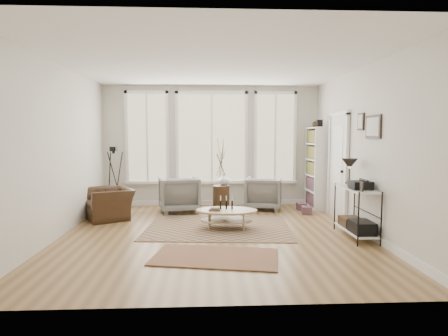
{
  "coord_description": "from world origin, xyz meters",
  "views": [
    {
      "loc": [
        -0.13,
        -6.37,
        1.72
      ],
      "look_at": [
        0.2,
        0.6,
        1.1
      ],
      "focal_mm": 30.0,
      "sensor_mm": 36.0,
      "label": 1
    }
  ],
  "objects": [
    {
      "name": "room",
      "position": [
        0.02,
        0.03,
        1.43
      ],
      "size": [
        5.5,
        5.54,
        2.9
      ],
      "color": "olive",
      "rests_on": "ground"
    },
    {
      "name": "bay_window",
      "position": [
        0.0,
        2.71,
        1.61
      ],
      "size": [
        4.14,
        0.12,
        2.24
      ],
      "color": "#C6B581",
      "rests_on": "ground"
    },
    {
      "name": "door",
      "position": [
        2.57,
        1.15,
        1.12
      ],
      "size": [
        0.09,
        1.06,
        2.22
      ],
      "color": "silver",
      "rests_on": "ground"
    },
    {
      "name": "bookcase",
      "position": [
        2.44,
        2.23,
        0.96
      ],
      "size": [
        0.31,
        0.85,
        2.06
      ],
      "color": "white",
      "rests_on": "ground"
    },
    {
      "name": "low_shelf",
      "position": [
        2.38,
        -0.3,
        0.51
      ],
      "size": [
        0.38,
        1.08,
        1.3
      ],
      "color": "white",
      "rests_on": "ground"
    },
    {
      "name": "wall_art",
      "position": [
        2.58,
        -0.27,
        1.88
      ],
      "size": [
        0.04,
        0.88,
        0.44
      ],
      "color": "black",
      "rests_on": "ground"
    },
    {
      "name": "rug_main",
      "position": [
        0.08,
        0.45,
        0.01
      ],
      "size": [
        2.77,
        2.17,
        0.01
      ],
      "primitive_type": "cube",
      "rotation": [
        0.0,
        0.0,
        -0.08
      ],
      "color": "brown",
      "rests_on": "ground"
    },
    {
      "name": "rug_runner",
      "position": [
        -0.01,
        -1.24,
        0.01
      ],
      "size": [
        1.89,
        1.28,
        0.01
      ],
      "primitive_type": "cube",
      "rotation": [
        0.0,
        0.0,
        -0.19
      ],
      "color": "brown",
      "rests_on": "ground"
    },
    {
      "name": "coffee_table",
      "position": [
        0.23,
        0.37,
        0.28
      ],
      "size": [
        1.17,
        0.8,
        0.51
      ],
      "color": "tan",
      "rests_on": "ground"
    },
    {
      "name": "armchair_left",
      "position": [
        -0.75,
        1.95,
        0.4
      ],
      "size": [
        1.0,
        1.02,
        0.79
      ],
      "primitive_type": "imported",
      "rotation": [
        0.0,
        0.0,
        3.34
      ],
      "color": "slate",
      "rests_on": "ground"
    },
    {
      "name": "armchair_right",
      "position": [
        1.19,
        2.16,
        0.37
      ],
      "size": [
        0.97,
        0.98,
        0.75
      ],
      "primitive_type": "imported",
      "rotation": [
        0.0,
        0.0,
        2.91
      ],
      "color": "slate",
      "rests_on": "ground"
    },
    {
      "name": "side_table",
      "position": [
        0.2,
        2.04,
        0.77
      ],
      "size": [
        0.38,
        0.38,
        1.6
      ],
      "color": "#382414",
      "rests_on": "ground"
    },
    {
      "name": "vase",
      "position": [
        0.27,
        2.17,
        0.7
      ],
      "size": [
        0.31,
        0.31,
        0.26
      ],
      "primitive_type": "imported",
      "rotation": [
        0.0,
        0.0,
        -0.3
      ],
      "color": "silver",
      "rests_on": "side_table"
    },
    {
      "name": "accent_chair",
      "position": [
        -2.13,
        1.31,
        0.31
      ],
      "size": [
        1.25,
        1.2,
        0.63
      ],
      "primitive_type": "imported",
      "rotation": [
        0.0,
        0.0,
        -1.08
      ],
      "color": "#382414",
      "rests_on": "ground"
    },
    {
      "name": "tripod_camera",
      "position": [
        -2.23,
        2.2,
        0.67
      ],
      "size": [
        0.51,
        0.51,
        1.45
      ],
      "color": "black",
      "rests_on": "ground"
    },
    {
      "name": "book_stack_near",
      "position": [
        2.05,
        2.0,
        0.08
      ],
      "size": [
        0.2,
        0.25,
        0.16
      ],
      "primitive_type": "cube",
      "rotation": [
        0.0,
        0.0,
        0.01
      ],
      "color": "brown",
      "rests_on": "ground"
    },
    {
      "name": "book_stack_far",
      "position": [
        2.05,
        1.57,
        0.08
      ],
      "size": [
        0.24,
        0.28,
        0.17
      ],
      "primitive_type": "cube",
      "rotation": [
        0.0,
        0.0,
        -0.14
      ],
      "color": "brown",
      "rests_on": "ground"
    }
  ]
}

